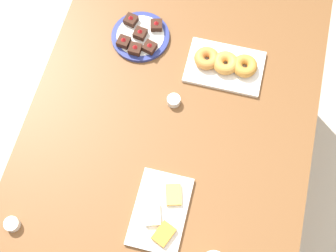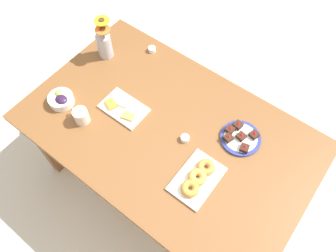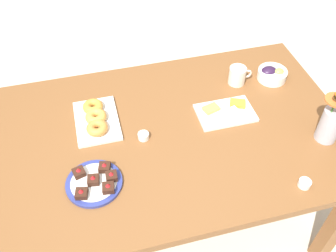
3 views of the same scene
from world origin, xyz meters
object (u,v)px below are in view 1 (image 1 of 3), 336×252
(dining_table, at_px, (168,139))
(jam_cup_honey, at_px, (12,224))
(croissant_platter, at_px, (225,64))
(jam_cup_berry, at_px, (174,100))
(dessert_plate, at_px, (140,36))
(cheese_platter, at_px, (161,212))

(dining_table, relative_size, jam_cup_honey, 33.33)
(dining_table, height_order, croissant_platter, croissant_platter)
(jam_cup_berry, bearing_deg, croissant_platter, 141.11)
(dining_table, relative_size, dessert_plate, 7.27)
(jam_cup_berry, bearing_deg, cheese_platter, 7.59)
(dining_table, relative_size, jam_cup_berry, 33.33)
(jam_cup_berry, xyz_separation_m, dessert_plate, (-0.23, -0.19, -0.00))
(dining_table, bearing_deg, croissant_platter, 154.29)
(dining_table, height_order, jam_cup_berry, jam_cup_berry)
(croissant_platter, height_order, jam_cup_honey, croissant_platter)
(dining_table, distance_m, croissant_platter, 0.34)
(dining_table, xyz_separation_m, jam_cup_berry, (-0.11, -0.01, 0.10))
(croissant_platter, xyz_separation_m, jam_cup_berry, (0.18, -0.15, -0.01))
(croissant_platter, distance_m, jam_cup_honey, 0.91)
(cheese_platter, relative_size, jam_cup_honey, 5.42)
(jam_cup_berry, bearing_deg, dining_table, 3.40)
(croissant_platter, height_order, jam_cup_berry, croissant_platter)
(dining_table, relative_size, cheese_platter, 6.15)
(jam_cup_berry, bearing_deg, dessert_plate, -141.34)
(dining_table, distance_m, dessert_plate, 0.41)
(cheese_platter, xyz_separation_m, jam_cup_honey, (0.15, -0.45, 0.00))
(cheese_platter, distance_m, jam_cup_berry, 0.40)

